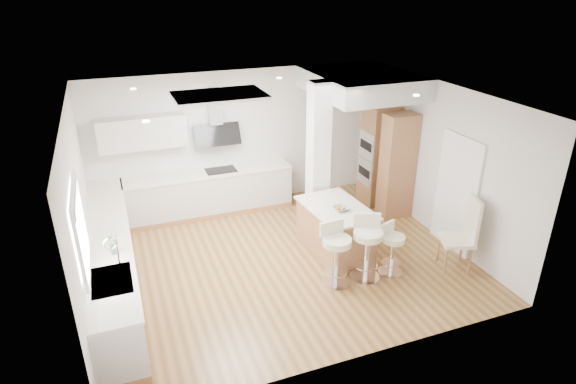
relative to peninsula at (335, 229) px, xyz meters
name	(u,v)px	position (x,y,z in m)	size (l,w,h in m)	color
ground	(283,260)	(-0.97, 0.03, -0.43)	(6.00, 6.00, 0.00)	olive
ceiling	(283,260)	(-0.97, 0.03, -0.43)	(6.00, 5.00, 0.02)	silver
wall_back	(240,139)	(-0.97, 2.53, 0.97)	(6.00, 0.04, 2.80)	silver
wall_left	(81,216)	(-3.97, 0.03, 0.97)	(0.04, 5.00, 2.80)	silver
wall_right	(439,161)	(2.03, 0.03, 0.97)	(0.04, 5.00, 2.80)	silver
skylight	(220,96)	(-1.76, 0.63, 2.34)	(4.10, 2.10, 0.06)	white
window_left	(79,225)	(-3.92, -0.87, 1.26)	(0.06, 1.28, 1.07)	white
doorway_right	(456,195)	(2.01, -0.57, 0.57)	(0.05, 1.00, 2.10)	#4D443C
counter_left	(113,261)	(-3.67, 0.26, 0.03)	(0.63, 4.50, 1.35)	#AF774B
counter_back	(201,182)	(-1.88, 2.26, 0.26)	(3.62, 0.63, 2.50)	#AF774B
pillar	(318,158)	(0.08, 0.98, 0.97)	(0.35, 0.35, 2.80)	white
soffit	(361,83)	(1.13, 1.43, 2.17)	(1.78, 2.20, 0.40)	silver
oven_column	(386,159)	(1.71, 1.26, 0.62)	(0.63, 1.21, 2.10)	#AF774B
peninsula	(335,229)	(0.00, 0.00, 0.00)	(1.04, 1.48, 0.92)	#AF774B
bar_stool_a	(336,251)	(-0.44, -0.90, 0.15)	(0.51, 0.51, 1.04)	white
bar_stool_b	(367,245)	(0.10, -0.92, 0.17)	(0.62, 0.62, 1.07)	white
bar_stool_c	(392,246)	(0.53, -0.94, 0.06)	(0.51, 0.51, 0.87)	white
dining_chair	(465,232)	(1.70, -1.22, 0.24)	(0.63, 0.63, 1.27)	#EEE7C2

